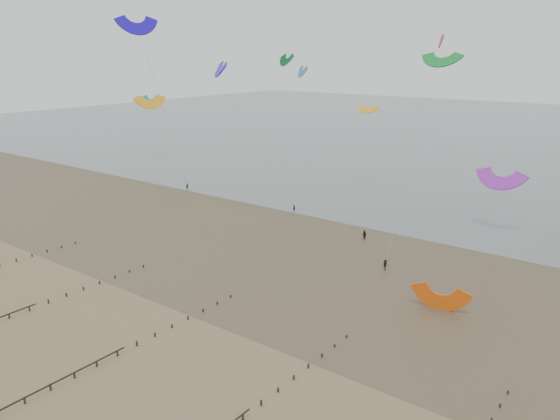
# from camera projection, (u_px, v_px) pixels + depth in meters

# --- Properties ---
(ground) EXTENTS (500.00, 500.00, 0.00)m
(ground) POSITION_uv_depth(u_px,v_px,m) (141.00, 323.00, 66.72)
(ground) COLOR brown
(ground) RESTS_ON ground
(sea_and_shore) EXTENTS (500.00, 665.00, 0.03)m
(sea_and_shore) POSITION_uv_depth(u_px,v_px,m) (282.00, 241.00, 95.49)
(sea_and_shore) COLOR #475654
(sea_and_shore) RESTS_ON ground
(groynes) EXTENTS (72.16, 50.16, 1.00)m
(groynes) POSITION_uv_depth(u_px,v_px,m) (2.00, 411.00, 49.65)
(groynes) COLOR black
(groynes) RESTS_ON ground
(kitesurfer_lead) EXTENTS (0.56, 0.38, 1.49)m
(kitesurfer_lead) POSITION_uv_depth(u_px,v_px,m) (294.00, 208.00, 113.44)
(kitesurfer_lead) COLOR black
(kitesurfer_lead) RESTS_ON ground
(grounded_kite) EXTENTS (7.13, 5.92, 3.57)m
(grounded_kite) POSITION_uv_depth(u_px,v_px,m) (439.00, 309.00, 70.27)
(grounded_kite) COLOR #E0530E
(grounded_kite) RESTS_ON ground
(kites_airborne) EXTENTS (233.13, 128.29, 33.48)m
(kites_airborne) POSITION_uv_depth(u_px,v_px,m) (402.00, 95.00, 135.08)
(kites_airborne) COLOR #16A98F
(kites_airborne) RESTS_ON ground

